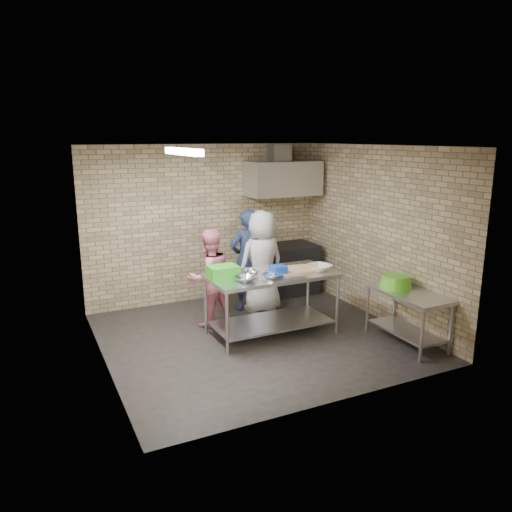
# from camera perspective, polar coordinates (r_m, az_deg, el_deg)

# --- Properties ---
(floor) EXTENTS (4.20, 4.20, 0.00)m
(floor) POSITION_cam_1_polar(r_m,az_deg,el_deg) (7.28, -0.03, -9.25)
(floor) COLOR black
(floor) RESTS_ON ground
(ceiling) EXTENTS (4.20, 4.20, 0.00)m
(ceiling) POSITION_cam_1_polar(r_m,az_deg,el_deg) (6.71, -0.03, 12.52)
(ceiling) COLOR black
(ceiling) RESTS_ON ground
(back_wall) EXTENTS (4.20, 0.06, 2.70)m
(back_wall) POSITION_cam_1_polar(r_m,az_deg,el_deg) (8.68, -5.77, 3.74)
(back_wall) COLOR tan
(back_wall) RESTS_ON ground
(front_wall) EXTENTS (4.20, 0.06, 2.70)m
(front_wall) POSITION_cam_1_polar(r_m,az_deg,el_deg) (5.19, 9.60, -3.12)
(front_wall) COLOR tan
(front_wall) RESTS_ON ground
(left_wall) EXTENTS (0.06, 4.00, 2.70)m
(left_wall) POSITION_cam_1_polar(r_m,az_deg,el_deg) (6.27, -17.59, -0.66)
(left_wall) COLOR tan
(left_wall) RESTS_ON ground
(right_wall) EXTENTS (0.06, 4.00, 2.70)m
(right_wall) POSITION_cam_1_polar(r_m,az_deg,el_deg) (7.99, 13.69, 2.56)
(right_wall) COLOR tan
(right_wall) RESTS_ON ground
(prep_table) EXTENTS (1.83, 0.92, 0.92)m
(prep_table) POSITION_cam_1_polar(r_m,az_deg,el_deg) (7.24, 1.79, -5.52)
(prep_table) COLOR silver
(prep_table) RESTS_ON floor
(side_counter) EXTENTS (0.60, 1.20, 0.75)m
(side_counter) POSITION_cam_1_polar(r_m,az_deg,el_deg) (7.25, 16.92, -6.77)
(side_counter) COLOR silver
(side_counter) RESTS_ON floor
(stove) EXTENTS (1.20, 0.70, 0.90)m
(stove) POSITION_cam_1_polar(r_m,az_deg,el_deg) (9.11, 3.13, -1.54)
(stove) COLOR black
(stove) RESTS_ON floor
(range_hood) EXTENTS (1.30, 0.60, 0.60)m
(range_hood) POSITION_cam_1_polar(r_m,az_deg,el_deg) (8.87, 3.11, 8.88)
(range_hood) COLOR silver
(range_hood) RESTS_ON back_wall
(hood_duct) EXTENTS (0.35, 0.30, 0.30)m
(hood_duct) POSITION_cam_1_polar(r_m,az_deg,el_deg) (8.97, 2.68, 11.82)
(hood_duct) COLOR #A5A8AD
(hood_duct) RESTS_ON back_wall
(wall_shelf) EXTENTS (0.80, 0.20, 0.04)m
(wall_shelf) POSITION_cam_1_polar(r_m,az_deg,el_deg) (9.19, 4.18, 7.91)
(wall_shelf) COLOR #3F2B19
(wall_shelf) RESTS_ON back_wall
(fluorescent_fixture) EXTENTS (0.10, 1.25, 0.08)m
(fluorescent_fixture) POSITION_cam_1_polar(r_m,az_deg,el_deg) (6.34, -8.38, 11.77)
(fluorescent_fixture) COLOR white
(fluorescent_fixture) RESTS_ON ceiling
(green_crate) EXTENTS (0.41, 0.31, 0.16)m
(green_crate) POSITION_cam_1_polar(r_m,az_deg,el_deg) (6.90, -3.80, -1.81)
(green_crate) COLOR green
(green_crate) RESTS_ON prep_table
(blue_tub) EXTENTS (0.20, 0.20, 0.13)m
(blue_tub) POSITION_cam_1_polar(r_m,az_deg,el_deg) (7.02, 2.56, -1.65)
(blue_tub) COLOR #1640AB
(blue_tub) RESTS_ON prep_table
(cutting_board) EXTENTS (0.56, 0.43, 0.03)m
(cutting_board) POSITION_cam_1_polar(r_m,az_deg,el_deg) (7.24, 4.35, -1.62)
(cutting_board) COLOR tan
(cutting_board) RESTS_ON prep_table
(mixing_bowl_a) EXTENTS (0.35, 0.35, 0.07)m
(mixing_bowl_a) POSITION_cam_1_polar(r_m,az_deg,el_deg) (6.71, -1.19, -2.65)
(mixing_bowl_a) COLOR silver
(mixing_bowl_a) RESTS_ON prep_table
(mixing_bowl_b) EXTENTS (0.27, 0.27, 0.07)m
(mixing_bowl_b) POSITION_cam_1_polar(r_m,az_deg,el_deg) (7.00, -0.55, -1.94)
(mixing_bowl_b) COLOR silver
(mixing_bowl_b) RESTS_ON prep_table
(mixing_bowl_c) EXTENTS (0.32, 0.32, 0.06)m
(mixing_bowl_c) POSITION_cam_1_polar(r_m,az_deg,el_deg) (6.86, 1.93, -2.31)
(mixing_bowl_c) COLOR #B7BABE
(mixing_bowl_c) RESTS_ON prep_table
(ceramic_bowl) EXTENTS (0.43, 0.43, 0.09)m
(ceramic_bowl) POSITION_cam_1_polar(r_m,az_deg,el_deg) (7.31, 7.24, -1.33)
(ceramic_bowl) COLOR beige
(ceramic_bowl) RESTS_ON prep_table
(green_basin) EXTENTS (0.46, 0.46, 0.17)m
(green_basin) POSITION_cam_1_polar(r_m,az_deg,el_deg) (7.27, 15.73, -2.81)
(green_basin) COLOR #59C626
(green_basin) RESTS_ON side_counter
(bottle_red) EXTENTS (0.07, 0.07, 0.18)m
(bottle_red) POSITION_cam_1_polar(r_m,az_deg,el_deg) (9.06, 2.80, 8.54)
(bottle_red) COLOR #B22619
(bottle_red) RESTS_ON wall_shelf
(bottle_green) EXTENTS (0.06, 0.06, 0.15)m
(bottle_green) POSITION_cam_1_polar(r_m,az_deg,el_deg) (9.26, 5.00, 8.52)
(bottle_green) COLOR green
(bottle_green) RESTS_ON wall_shelf
(man_navy) EXTENTS (0.64, 0.45, 1.69)m
(man_navy) POSITION_cam_1_polar(r_m,az_deg,el_deg) (8.17, -1.06, -0.46)
(man_navy) COLOR #161C37
(man_navy) RESTS_ON floor
(woman_pink) EXTENTS (0.80, 0.67, 1.49)m
(woman_pink) POSITION_cam_1_polar(r_m,az_deg,el_deg) (7.53, -5.37, -2.51)
(woman_pink) COLOR pink
(woman_pink) RESTS_ON floor
(woman_white) EXTENTS (0.88, 0.63, 1.69)m
(woman_white) POSITION_cam_1_polar(r_m,az_deg,el_deg) (8.05, 0.62, -0.67)
(woman_white) COLOR silver
(woman_white) RESTS_ON floor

